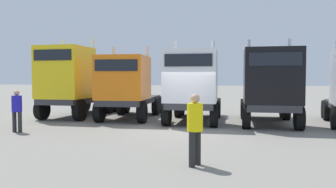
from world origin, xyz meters
name	(u,v)px	position (x,y,z in m)	size (l,w,h in m)	color
ground	(183,132)	(0.00, 0.00, 0.00)	(200.00, 200.00, 0.00)	gray
semi_truck_yellow	(71,81)	(-7.12, 3.35, 2.06)	(2.75, 6.37, 4.53)	#333338
semi_truck_orange	(127,86)	(-3.75, 3.28, 1.79)	(3.16, 6.36, 3.97)	#333338
semi_truck_white	(193,86)	(-0.10, 2.76, 1.84)	(2.95, 6.18, 4.14)	#333338
semi_truck_black	(270,86)	(3.55, 2.80, 1.87)	(2.84, 6.17, 4.13)	#333338
visitor_in_hivis	(195,124)	(1.38, -5.15, 1.06)	(0.52, 0.52, 1.82)	#252525
visitor_with_camera	(17,108)	(-6.61, -1.75, 1.01)	(0.45, 0.43, 1.74)	#292929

